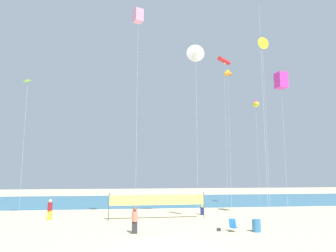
{
  "coord_description": "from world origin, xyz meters",
  "views": [
    {
      "loc": [
        -2.23,
        -17.87,
        4.4
      ],
      "look_at": [
        0.75,
        6.82,
        7.99
      ],
      "focal_mm": 33.1,
      "sensor_mm": 36.0,
      "label": 1
    }
  ],
  "objects_px": {
    "folding_beach_chair": "(233,225)",
    "kite_yellow_delta": "(262,44)",
    "kite_yellow_inflatable": "(256,105)",
    "kite_magenta_box": "(281,81)",
    "kite_white_delta": "(196,52)",
    "beachgoer_coral_shirt": "(135,219)",
    "volleyball_net": "(158,201)",
    "beach_handbag": "(219,230)",
    "kite_red_tube": "(224,61)",
    "kite_pink_box": "(138,16)",
    "kite_orange_inflatable": "(228,74)",
    "kite_lime_diamond": "(27,82)",
    "beachgoer_maroon_shirt": "(50,209)",
    "trash_barrel": "(256,226)",
    "beachgoer_sage_shirt": "(202,206)"
  },
  "relations": [
    {
      "from": "folding_beach_chair",
      "to": "kite_yellow_delta",
      "type": "height_order",
      "value": "kite_yellow_delta"
    },
    {
      "from": "kite_yellow_inflatable",
      "to": "kite_magenta_box",
      "type": "xyz_separation_m",
      "value": [
        -1.81,
        -10.4,
        0.05
      ]
    },
    {
      "from": "kite_white_delta",
      "to": "beachgoer_coral_shirt",
      "type": "bearing_deg",
      "value": -141.87
    },
    {
      "from": "volleyball_net",
      "to": "beach_handbag",
      "type": "height_order",
      "value": "volleyball_net"
    },
    {
      "from": "folding_beach_chair",
      "to": "kite_red_tube",
      "type": "distance_m",
      "value": 21.54
    },
    {
      "from": "kite_white_delta",
      "to": "kite_yellow_delta",
      "type": "distance_m",
      "value": 8.9
    },
    {
      "from": "beach_handbag",
      "to": "kite_red_tube",
      "type": "height_order",
      "value": "kite_red_tube"
    },
    {
      "from": "kite_yellow_inflatable",
      "to": "kite_pink_box",
      "type": "height_order",
      "value": "kite_pink_box"
    },
    {
      "from": "folding_beach_chair",
      "to": "kite_red_tube",
      "type": "xyz_separation_m",
      "value": [
        3.61,
        12.49,
        17.18
      ]
    },
    {
      "from": "folding_beach_chair",
      "to": "kite_white_delta",
      "type": "distance_m",
      "value": 15.64
    },
    {
      "from": "kite_yellow_delta",
      "to": "kite_white_delta",
      "type": "bearing_deg",
      "value": -159.17
    },
    {
      "from": "beach_handbag",
      "to": "kite_orange_inflatable",
      "type": "height_order",
      "value": "kite_orange_inflatable"
    },
    {
      "from": "kite_red_tube",
      "to": "kite_lime_diamond",
      "type": "distance_m",
      "value": 22.21
    },
    {
      "from": "beachgoer_maroon_shirt",
      "to": "kite_yellow_inflatable",
      "type": "bearing_deg",
      "value": -164.29
    },
    {
      "from": "beachgoer_coral_shirt",
      "to": "kite_yellow_inflatable",
      "type": "xyz_separation_m",
      "value": [
        15.52,
        14.55,
        11.83
      ]
    },
    {
      "from": "trash_barrel",
      "to": "kite_orange_inflatable",
      "type": "relative_size",
      "value": 0.06
    },
    {
      "from": "folding_beach_chair",
      "to": "kite_yellow_delta",
      "type": "xyz_separation_m",
      "value": [
        6.35,
        7.51,
        17.41
      ]
    },
    {
      "from": "kite_lime_diamond",
      "to": "kite_orange_inflatable",
      "type": "distance_m",
      "value": 20.71
    },
    {
      "from": "kite_orange_inflatable",
      "to": "kite_white_delta",
      "type": "relative_size",
      "value": 0.96
    },
    {
      "from": "trash_barrel",
      "to": "kite_white_delta",
      "type": "xyz_separation_m",
      "value": [
        -3.28,
        4.79,
        14.92
      ]
    },
    {
      "from": "folding_beach_chair",
      "to": "kite_white_delta",
      "type": "height_order",
      "value": "kite_white_delta"
    },
    {
      "from": "beachgoer_coral_shirt",
      "to": "beach_handbag",
      "type": "xyz_separation_m",
      "value": [
        6.16,
        0.15,
        -0.86
      ]
    },
    {
      "from": "beachgoer_sage_shirt",
      "to": "kite_yellow_delta",
      "type": "height_order",
      "value": "kite_yellow_delta"
    },
    {
      "from": "kite_yellow_delta",
      "to": "kite_magenta_box",
      "type": "bearing_deg",
      "value": -86.55
    },
    {
      "from": "kite_magenta_box",
      "to": "kite_yellow_delta",
      "type": "bearing_deg",
      "value": 93.45
    },
    {
      "from": "beachgoer_sage_shirt",
      "to": "beach_handbag",
      "type": "bearing_deg",
      "value": -172.75
    },
    {
      "from": "kite_orange_inflatable",
      "to": "kite_yellow_delta",
      "type": "relative_size",
      "value": 0.84
    },
    {
      "from": "beachgoer_sage_shirt",
      "to": "volleyball_net",
      "type": "bearing_deg",
      "value": 127.83
    },
    {
      "from": "kite_red_tube",
      "to": "kite_yellow_delta",
      "type": "relative_size",
      "value": 0.97
    },
    {
      "from": "trash_barrel",
      "to": "beach_handbag",
      "type": "distance_m",
      "value": 2.74
    },
    {
      "from": "kite_pink_box",
      "to": "kite_yellow_delta",
      "type": "distance_m",
      "value": 14.05
    },
    {
      "from": "kite_orange_inflatable",
      "to": "kite_lime_diamond",
      "type": "bearing_deg",
      "value": -171.23
    },
    {
      "from": "volleyball_net",
      "to": "kite_yellow_inflatable",
      "type": "height_order",
      "value": "kite_yellow_inflatable"
    },
    {
      "from": "beach_handbag",
      "to": "kite_lime_diamond",
      "type": "height_order",
      "value": "kite_lime_diamond"
    },
    {
      "from": "kite_magenta_box",
      "to": "beach_handbag",
      "type": "bearing_deg",
      "value": -152.06
    },
    {
      "from": "beach_handbag",
      "to": "kite_magenta_box",
      "type": "xyz_separation_m",
      "value": [
        7.55,
        4.0,
        12.75
      ]
    },
    {
      "from": "beachgoer_maroon_shirt",
      "to": "beachgoer_sage_shirt",
      "type": "bearing_deg",
      "value": -176.78
    },
    {
      "from": "kite_orange_inflatable",
      "to": "folding_beach_chair",
      "type": "bearing_deg",
      "value": -107.9
    },
    {
      "from": "kite_lime_diamond",
      "to": "kite_yellow_inflatable",
      "type": "xyz_separation_m",
      "value": [
        25.53,
        8.12,
        0.26
      ]
    },
    {
      "from": "folding_beach_chair",
      "to": "kite_yellow_inflatable",
      "type": "relative_size",
      "value": 0.07
    },
    {
      "from": "kite_red_tube",
      "to": "kite_lime_diamond",
      "type": "relative_size",
      "value": 1.39
    },
    {
      "from": "beachgoer_sage_shirt",
      "to": "volleyball_net",
      "type": "xyz_separation_m",
      "value": [
        -4.72,
        -2.26,
        0.76
      ]
    },
    {
      "from": "beachgoer_maroon_shirt",
      "to": "beachgoer_coral_shirt",
      "type": "bearing_deg",
      "value": 134.48
    },
    {
      "from": "beachgoer_coral_shirt",
      "to": "beach_handbag",
      "type": "relative_size",
      "value": 6.25
    },
    {
      "from": "beach_handbag",
      "to": "kite_orange_inflatable",
      "type": "bearing_deg",
      "value": 66.32
    },
    {
      "from": "trash_barrel",
      "to": "kite_lime_diamond",
      "type": "distance_m",
      "value": 23.42
    },
    {
      "from": "beachgoer_maroon_shirt",
      "to": "kite_yellow_delta",
      "type": "bearing_deg",
      "value": 178.53
    },
    {
      "from": "beachgoer_sage_shirt",
      "to": "beachgoer_maroon_shirt",
      "type": "distance_m",
      "value": 14.52
    },
    {
      "from": "kite_yellow_inflatable",
      "to": "volleyball_net",
      "type": "bearing_deg",
      "value": -148.12
    },
    {
      "from": "kite_lime_diamond",
      "to": "kite_white_delta",
      "type": "relative_size",
      "value": 0.8
    }
  ]
}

